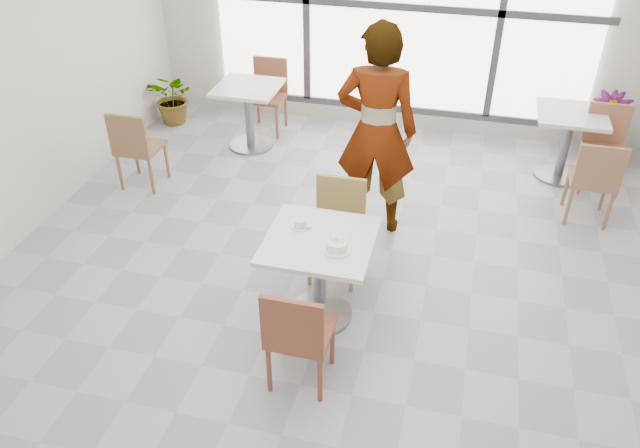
% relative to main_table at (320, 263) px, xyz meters
% --- Properties ---
extents(floor, '(7.00, 7.00, 0.00)m').
position_rel_main_table_xyz_m(floor, '(0.05, 0.13, -0.52)').
color(floor, '#9E9EA5').
rests_on(floor, ground).
extents(wall_back, '(6.00, 0.00, 6.00)m').
position_rel_main_table_xyz_m(wall_back, '(0.05, 3.63, 0.98)').
color(wall_back, silver).
rests_on(wall_back, ground).
extents(window, '(4.60, 0.07, 2.52)m').
position_rel_main_table_xyz_m(window, '(0.05, 3.57, 0.98)').
color(window, white).
rests_on(window, ground).
extents(main_table, '(0.80, 0.80, 0.75)m').
position_rel_main_table_xyz_m(main_table, '(0.00, 0.00, 0.00)').
color(main_table, white).
rests_on(main_table, ground).
extents(chair_near, '(0.42, 0.42, 0.87)m').
position_rel_main_table_xyz_m(chair_near, '(0.03, -0.74, -0.02)').
color(chair_near, brown).
rests_on(chair_near, ground).
extents(chair_far, '(0.42, 0.42, 0.87)m').
position_rel_main_table_xyz_m(chair_far, '(0.00, 0.62, -0.02)').
color(chair_far, olive).
rests_on(chair_far, ground).
extents(oatmeal_bowl, '(0.21, 0.21, 0.10)m').
position_rel_main_table_xyz_m(oatmeal_bowl, '(0.15, -0.11, 0.27)').
color(oatmeal_bowl, white).
rests_on(oatmeal_bowl, main_table).
extents(coffee_cup, '(0.16, 0.13, 0.07)m').
position_rel_main_table_xyz_m(coffee_cup, '(-0.18, 0.11, 0.26)').
color(coffee_cup, white).
rests_on(coffee_cup, main_table).
extents(person, '(0.75, 0.52, 1.98)m').
position_rel_main_table_xyz_m(person, '(0.17, 1.39, 0.47)').
color(person, black).
rests_on(person, ground).
extents(bg_table_left, '(0.70, 0.70, 0.75)m').
position_rel_main_table_xyz_m(bg_table_left, '(-1.52, 2.67, -0.04)').
color(bg_table_left, white).
rests_on(bg_table_left, ground).
extents(bg_table_right, '(0.70, 0.70, 0.75)m').
position_rel_main_table_xyz_m(bg_table_right, '(1.98, 2.81, -0.04)').
color(bg_table_right, silver).
rests_on(bg_table_right, ground).
extents(bg_chair_left_near, '(0.42, 0.42, 0.87)m').
position_rel_main_table_xyz_m(bg_chair_left_near, '(-2.32, 1.47, -0.02)').
color(bg_chair_left_near, brown).
rests_on(bg_chair_left_near, ground).
extents(bg_chair_left_far, '(0.42, 0.42, 0.87)m').
position_rel_main_table_xyz_m(bg_chair_left_far, '(-1.45, 3.20, -0.02)').
color(bg_chair_left_far, '#945035').
rests_on(bg_chair_left_far, ground).
extents(bg_chair_right_near, '(0.42, 0.42, 0.87)m').
position_rel_main_table_xyz_m(bg_chair_right_near, '(2.17, 1.93, -0.02)').
color(bg_chair_right_near, '#8F6043').
rests_on(bg_chair_right_near, ground).
extents(bg_chair_right_far, '(0.42, 0.42, 0.87)m').
position_rel_main_table_xyz_m(bg_chair_right_far, '(2.34, 2.74, -0.02)').
color(bg_chair_right_far, '#9C5B41').
rests_on(bg_chair_right_far, ground).
extents(plant_left, '(0.65, 0.58, 0.66)m').
position_rel_main_table_xyz_m(plant_left, '(-2.65, 3.06, -0.19)').
color(plant_left, '#52873B').
rests_on(plant_left, ground).
extents(plant_right, '(0.57, 0.57, 0.79)m').
position_rel_main_table_xyz_m(plant_right, '(2.43, 3.33, -0.13)').
color(plant_right, '#508E46').
rests_on(plant_right, ground).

